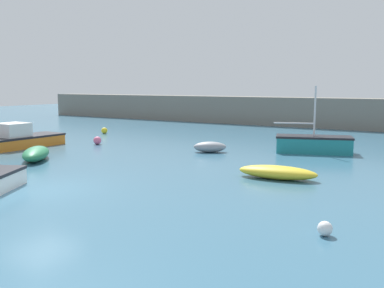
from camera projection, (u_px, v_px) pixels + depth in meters
The scene contains 10 objects.
ground_plane at pixel (41, 193), 16.12m from camera, with size 120.00×120.00×0.20m, color #38667F.
harbor_breakwater at pixel (298, 112), 41.22m from camera, with size 64.95×2.66×2.78m, color slate.
rowboat_white_midwater at pixel (36, 154), 22.56m from camera, with size 3.14×3.31×0.71m.
motorboat_with_cabin at pixel (18, 139), 27.00m from camera, with size 2.17×5.74×1.60m.
open_tender_yellow at pixel (277, 172), 18.08m from camera, with size 3.46×1.59×0.56m.
sailboat_short_mast at pixel (314, 144), 25.03m from camera, with size 4.60×2.94×3.89m.
fishing_dinghy_green at pixel (210, 147), 25.29m from camera, with size 2.14×1.80×0.63m.
mooring_buoy_white at pixel (325, 229), 11.23m from camera, with size 0.40×0.40×0.40m, color white.
mooring_buoy_yellow at pixel (104, 131), 34.97m from camera, with size 0.50×0.50×0.50m, color yellow.
mooring_buoy_pink at pixel (97, 140), 28.61m from camera, with size 0.53×0.53×0.53m, color #EA668C.
Camera 1 is at (13.19, -10.28, 3.93)m, focal length 40.00 mm.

